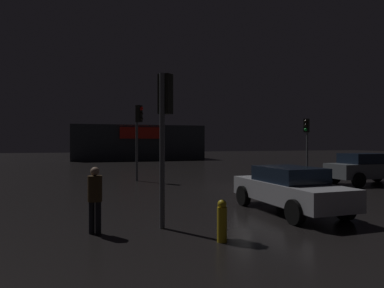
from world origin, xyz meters
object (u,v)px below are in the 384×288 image
Objects in this scene: traffic_signal_cross_right at (165,116)px; pedestrian at (95,195)px; car_far at (367,168)px; traffic_signal_main at (307,134)px; fire_hydrant at (222,221)px; car_near at (289,188)px; store_building at (138,143)px; traffic_signal_cross_left at (138,126)px.

traffic_signal_cross_right is 2.60m from pedestrian.
traffic_signal_main is at bearing 91.18° from car_far.
traffic_signal_main is 16.75m from fire_hydrant.
store_building is at bearing 90.15° from car_near.
traffic_signal_main reaches higher than pedestrian.
pedestrian is 3.10m from fire_hydrant.
car_far is at bearing -74.55° from store_building.
car_near is at bearing -147.54° from car_far.
traffic_signal_cross_right is at bearing -154.43° from car_far.
traffic_signal_cross_right is (-4.05, -34.57, 0.75)m from store_building.
traffic_signal_cross_left is (-11.10, -0.10, 0.34)m from traffic_signal_main.
traffic_signal_cross_left is 12.61m from fire_hydrant.
traffic_signal_cross_right is 4.23× the size of fire_hydrant.
car_near is at bearing 10.15° from traffic_signal_cross_right.
traffic_signal_cross_right is (-0.82, -10.70, -0.21)m from traffic_signal_cross_left.
store_building is 25.05m from traffic_signal_main.
fire_hydrant is at bearing -143.39° from car_near.
car_near is (0.09, -33.83, -1.36)m from store_building.
fire_hydrant is at bearing -94.93° from store_building.
car_near is 4.83× the size of fire_hydrant.
store_building is 35.20m from pedestrian.
traffic_signal_main is 11.10m from traffic_signal_cross_left.
car_far is at bearing 25.57° from traffic_signal_cross_right.
traffic_signal_cross_left is at bearing -97.72° from store_building.
car_near is at bearing -71.55° from traffic_signal_cross_left.
traffic_signal_cross_right is 3.06m from fire_hydrant.
traffic_signal_main reaches higher than fire_hydrant.
fire_hydrant is (-10.98, -12.44, -2.28)m from traffic_signal_main.
store_building is 34.81m from traffic_signal_cross_right.
car_far is at bearing -88.82° from traffic_signal_main.
pedestrian is (-1.73, -0.13, -1.94)m from traffic_signal_cross_right.
traffic_signal_cross_left reaches higher than car_near.
traffic_signal_cross_left is at bearing 108.45° from car_near.
traffic_signal_cross_right is at bearing 4.44° from pedestrian.
pedestrian is at bearing 150.49° from fire_hydrant.
pedestrian is (-13.75, -5.89, 0.09)m from car_far.
store_building is 16.88× the size of fire_hydrant.
car_far is at bearing -23.82° from traffic_signal_cross_left.
traffic_signal_cross_left is at bearing -179.48° from traffic_signal_main.
car_near reaches higher than fire_hydrant.
traffic_signal_cross_left reaches higher than traffic_signal_main.
traffic_signal_main is 2.33× the size of pedestrian.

